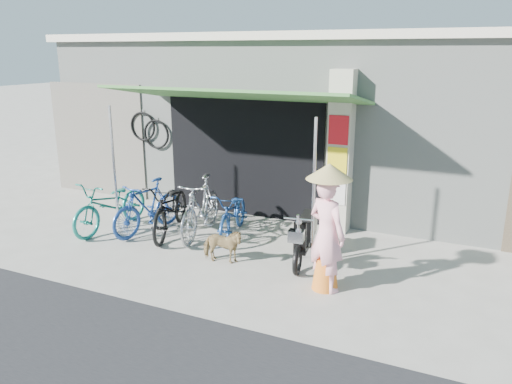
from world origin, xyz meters
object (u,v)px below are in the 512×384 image
at_px(bike_black, 171,208).
at_px(bike_silver, 201,207).
at_px(bike_navy, 233,214).
at_px(street_dog, 222,246).
at_px(bike_blue, 148,207).
at_px(bike_teal, 111,205).
at_px(nun, 327,229).
at_px(moped, 305,236).

height_order(bike_black, bike_silver, bike_silver).
xyz_separation_m(bike_navy, street_dog, (0.38, -1.15, -0.15)).
bearing_deg(bike_silver, bike_blue, -175.12).
distance_m(bike_silver, street_dog, 1.33).
distance_m(bike_black, bike_silver, 0.58).
xyz_separation_m(bike_teal, street_dog, (2.66, -0.51, -0.20)).
bearing_deg(bike_silver, bike_teal, -175.74).
bearing_deg(bike_navy, bike_teal, -176.53).
bearing_deg(street_dog, bike_silver, 35.56).
xyz_separation_m(bike_blue, bike_navy, (1.55, 0.48, -0.06)).
bearing_deg(bike_silver, bike_black, -176.71).
relative_size(bike_teal, nun, 1.02).
height_order(bike_teal, bike_navy, bike_teal).
height_order(bike_teal, nun, nun).
distance_m(bike_blue, bike_black, 0.45).
relative_size(bike_teal, bike_silver, 1.03).
relative_size(bike_silver, street_dog, 2.65).
bearing_deg(bike_blue, bike_teal, -156.47).
height_order(bike_black, street_dog, bike_black).
height_order(bike_navy, nun, nun).
bearing_deg(bike_silver, moped, -15.21).
xyz_separation_m(bike_blue, street_dog, (1.93, -0.67, -0.21)).
relative_size(bike_blue, bike_silver, 0.91).
xyz_separation_m(bike_silver, moped, (2.10, -0.23, -0.14)).
xyz_separation_m(bike_teal, bike_blue, (0.73, 0.16, 0.01)).
height_order(bike_silver, street_dog, bike_silver).
xyz_separation_m(street_dog, nun, (1.78, -0.19, 0.62)).
distance_m(bike_teal, bike_blue, 0.74).
bearing_deg(street_dog, bike_black, 52.12).
xyz_separation_m(bike_teal, bike_navy, (2.28, 0.64, -0.06)).
bearing_deg(bike_black, bike_navy, 0.91).
height_order(bike_blue, street_dog, bike_blue).
height_order(bike_navy, moped, moped).
relative_size(bike_black, bike_silver, 1.05).
height_order(bike_silver, nun, nun).
distance_m(bike_teal, nun, 4.51).
distance_m(bike_blue, street_dog, 2.06).
bearing_deg(nun, bike_silver, 2.89).
height_order(bike_silver, bike_navy, bike_silver).
bearing_deg(street_dog, nun, -106.05).
bearing_deg(moped, nun, -63.32).
distance_m(bike_navy, nun, 2.58).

